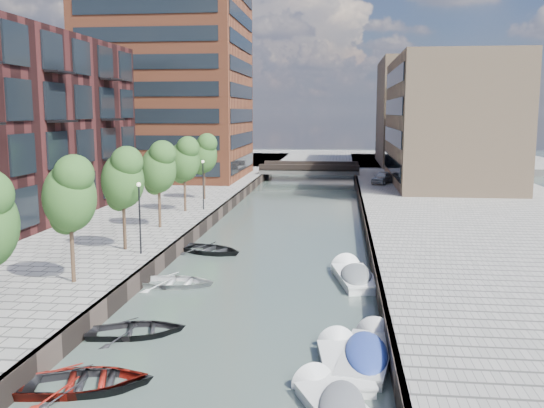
% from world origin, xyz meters
% --- Properties ---
extents(water, '(300.00, 300.00, 0.00)m').
position_xyz_m(water, '(0.00, 40.00, 0.00)').
color(water, '#38473F').
rests_on(water, ground).
extents(quay_right, '(20.00, 140.00, 1.00)m').
position_xyz_m(quay_right, '(16.00, 40.00, 0.50)').
color(quay_right, gray).
rests_on(quay_right, ground).
extents(quay_wall_left, '(0.25, 140.00, 1.00)m').
position_xyz_m(quay_wall_left, '(-6.10, 40.00, 0.50)').
color(quay_wall_left, '#332823').
rests_on(quay_wall_left, ground).
extents(quay_wall_right, '(0.25, 140.00, 1.00)m').
position_xyz_m(quay_wall_right, '(6.10, 40.00, 0.50)').
color(quay_wall_right, '#332823').
rests_on(quay_wall_right, ground).
extents(far_closure, '(80.00, 40.00, 1.00)m').
position_xyz_m(far_closure, '(0.00, 100.00, 0.50)').
color(far_closure, gray).
rests_on(far_closure, ground).
extents(tower, '(18.00, 18.00, 30.00)m').
position_xyz_m(tower, '(-17.00, 65.00, 16.00)').
color(tower, brown).
rests_on(tower, quay_left).
extents(tan_block_near, '(12.00, 25.00, 14.00)m').
position_xyz_m(tan_block_near, '(16.00, 62.00, 8.00)').
color(tan_block_near, '#9E8061').
rests_on(tan_block_near, quay_right).
extents(tan_block_far, '(12.00, 20.00, 16.00)m').
position_xyz_m(tan_block_far, '(16.00, 88.00, 9.00)').
color(tan_block_far, '#9E8061').
rests_on(tan_block_far, quay_right).
extents(bridge, '(13.00, 6.00, 1.30)m').
position_xyz_m(bridge, '(0.00, 72.00, 1.39)').
color(bridge, gray).
rests_on(bridge, ground).
extents(tree_2, '(2.50, 2.50, 5.95)m').
position_xyz_m(tree_2, '(-8.50, 18.00, 5.31)').
color(tree_2, '#382619').
rests_on(tree_2, quay_left).
extents(tree_3, '(2.50, 2.50, 5.95)m').
position_xyz_m(tree_3, '(-8.50, 25.00, 5.31)').
color(tree_3, '#382619').
rests_on(tree_3, quay_left).
extents(tree_4, '(2.50, 2.50, 5.95)m').
position_xyz_m(tree_4, '(-8.50, 32.00, 5.31)').
color(tree_4, '#382619').
rests_on(tree_4, quay_left).
extents(tree_5, '(2.50, 2.50, 5.95)m').
position_xyz_m(tree_5, '(-8.50, 39.00, 5.31)').
color(tree_5, '#382619').
rests_on(tree_5, quay_left).
extents(tree_6, '(2.50, 2.50, 5.95)m').
position_xyz_m(tree_6, '(-8.50, 46.00, 5.31)').
color(tree_6, '#382619').
rests_on(tree_6, quay_left).
extents(lamp_1, '(0.24, 0.24, 4.12)m').
position_xyz_m(lamp_1, '(-7.20, 24.00, 3.51)').
color(lamp_1, black).
rests_on(lamp_1, quay_left).
extents(lamp_2, '(0.24, 0.24, 4.12)m').
position_xyz_m(lamp_2, '(-7.20, 40.00, 3.51)').
color(lamp_2, black).
rests_on(lamp_2, quay_left).
extents(sloop_0, '(4.89, 4.00, 0.88)m').
position_xyz_m(sloop_0, '(-4.02, 9.19, 0.00)').
color(sloop_0, black).
rests_on(sloop_0, ground).
extents(sloop_1, '(4.71, 3.94, 0.84)m').
position_xyz_m(sloop_1, '(-4.09, 14.12, 0.00)').
color(sloop_1, black).
rests_on(sloop_1, ground).
extents(sloop_2, '(5.27, 4.43, 0.93)m').
position_xyz_m(sloop_2, '(-4.32, 9.14, 0.00)').
color(sloop_2, maroon).
rests_on(sloop_2, ground).
extents(sloop_3, '(4.24, 3.05, 0.87)m').
position_xyz_m(sloop_3, '(-4.44, 21.19, 0.00)').
color(sloop_3, silver).
rests_on(sloop_3, ground).
extents(sloop_4, '(5.34, 4.65, 0.92)m').
position_xyz_m(sloop_4, '(-4.21, 28.79, 0.00)').
color(sloop_4, black).
rests_on(sloop_4, ground).
extents(motorboat_1, '(3.23, 4.70, 1.49)m').
position_xyz_m(motorboat_1, '(4.13, 8.43, 0.18)').
color(motorboat_1, silver).
rests_on(motorboat_1, ground).
extents(motorboat_2, '(2.11, 4.69, 1.51)m').
position_xyz_m(motorboat_2, '(4.32, 12.02, 0.09)').
color(motorboat_2, white).
rests_on(motorboat_2, ground).
extents(motorboat_3, '(2.50, 5.12, 1.63)m').
position_xyz_m(motorboat_3, '(5.27, 12.76, 0.20)').
color(motorboat_3, '#BBBBB9').
rests_on(motorboat_3, ground).
extents(motorboat_4, '(2.77, 5.50, 1.75)m').
position_xyz_m(motorboat_4, '(4.95, 23.35, 0.21)').
color(motorboat_4, white).
rests_on(motorboat_4, ground).
extents(car, '(3.04, 4.36, 1.38)m').
position_xyz_m(car, '(8.83, 60.31, 1.69)').
color(car, '#ACAEB0').
rests_on(car, quay_right).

